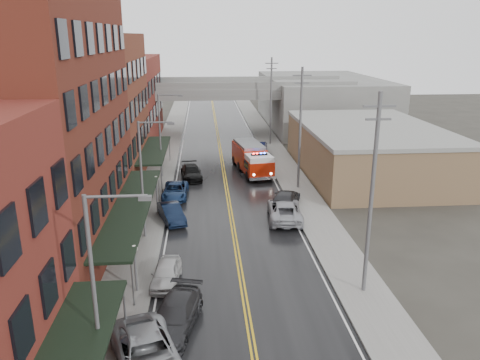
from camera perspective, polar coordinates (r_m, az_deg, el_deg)
road at (r=42.02m, az=-1.26°, el=-3.40°), size 11.00×160.00×0.02m
sidewalk_left at (r=42.25m, az=-11.22°, el=-3.53°), size 3.00×160.00×0.15m
sidewalk_right at (r=43.00m, az=8.51°, el=-3.01°), size 3.00×160.00×0.15m
curb_left at (r=42.08m, az=-8.98°, el=-3.49°), size 0.30×160.00×0.15m
curb_right at (r=42.67m, az=6.34°, el=-3.09°), size 0.30×160.00×0.15m
brick_building_b at (r=34.62m, az=-23.33°, el=6.16°), size 9.00×20.00×18.00m
brick_building_c at (r=51.51m, az=-17.13°, el=8.32°), size 9.00×15.00×15.00m
brick_building_far at (r=68.74m, az=-13.99°, el=9.37°), size 9.00×20.00×12.00m
tan_building at (r=53.94m, az=15.33°, el=3.42°), size 14.00×22.00×5.00m
right_far_block at (r=82.51m, az=9.80°, el=9.46°), size 18.00×30.00×8.00m
awning_1 at (r=34.77m, az=-13.05°, el=-3.11°), size 2.60×18.00×3.09m
awning_2 at (r=51.43m, az=-10.35°, el=3.65°), size 2.60×13.00×3.09m
globe_lamp_1 at (r=28.50m, az=-12.73°, el=-9.24°), size 0.44×0.44×3.12m
globe_lamp_2 at (r=41.42m, az=-10.16°, el=-0.61°), size 0.44×0.44×3.12m
street_lamp_0 at (r=20.24m, az=-16.77°, el=-11.97°), size 2.64×0.22×9.00m
street_lamp_1 at (r=34.90m, az=-11.53°, el=0.86°), size 2.64×0.22×9.00m
street_lamp_2 at (r=50.39m, az=-9.47°, el=5.98°), size 2.64×0.22×9.00m
utility_pole_0 at (r=27.37m, az=15.77°, el=-1.55°), size 1.80×0.24×12.00m
utility_pole_1 at (r=46.04m, az=7.36°, el=6.44°), size 1.80×0.24×12.00m
utility_pole_2 at (r=65.50m, az=3.80°, el=9.73°), size 1.80×0.24×12.00m
overpass at (r=71.84m, az=-2.80°, el=10.15°), size 40.00×10.00×7.50m
fire_truck at (r=52.33m, az=1.47°, el=2.72°), size 4.50×8.95×3.15m
parked_car_left_2 at (r=23.26m, az=-11.24°, el=-20.10°), size 4.49×6.56×1.67m
parked_car_left_3 at (r=25.70m, az=-7.98°, el=-16.07°), size 3.35×5.69×1.55m
parked_car_left_4 at (r=29.92m, az=-9.00°, el=-11.17°), size 1.98×4.18×1.38m
parked_car_left_5 at (r=39.19m, az=-8.37°, el=-4.02°), size 2.80×4.68×1.46m
parked_car_left_6 at (r=44.84m, az=-7.90°, el=-1.30°), size 2.50×5.06×1.38m
parked_car_left_7 at (r=50.49m, az=-5.96°, el=0.93°), size 2.60×5.19×1.45m
parked_car_right_0 at (r=39.33m, az=5.45°, el=-3.69°), size 3.28×6.13×1.64m
parked_car_right_1 at (r=42.13m, az=5.56°, el=-2.32°), size 3.79×5.74×1.54m
parked_car_right_2 at (r=56.63m, az=2.90°, el=2.83°), size 2.96×4.74×1.51m
parked_car_right_3 at (r=61.15m, az=2.34°, el=3.99°), size 2.76×5.24×1.64m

